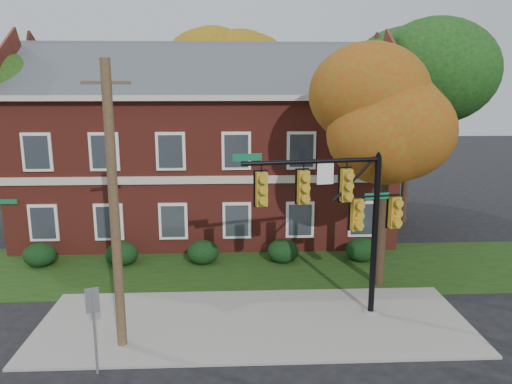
{
  "coord_description": "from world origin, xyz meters",
  "views": [
    {
      "loc": [
        -0.64,
        -14.07,
        7.71
      ],
      "look_at": [
        0.15,
        3.0,
        4.0
      ],
      "focal_mm": 35.0,
      "sensor_mm": 36.0,
      "label": 1
    }
  ],
  "objects_px": {
    "apartment_building": "(207,137)",
    "traffic_signal": "(344,206)",
    "hedge_center": "(203,252)",
    "tree_far_rear": "(232,66)",
    "utility_pole": "(114,209)",
    "hedge_far_left": "(40,255)",
    "hedge_left": "(122,253)",
    "tree_near_right": "(395,113)",
    "sign_post": "(93,316)",
    "hedge_right": "(283,251)",
    "tree_left_rear": "(3,106)",
    "tree_right_rear": "(419,76)",
    "hedge_far_right": "(362,250)"
  },
  "relations": [
    {
      "from": "hedge_far_left",
      "to": "hedge_far_right",
      "type": "bearing_deg",
      "value": 0.0
    },
    {
      "from": "hedge_right",
      "to": "tree_right_rear",
      "type": "bearing_deg",
      "value": 38.02
    },
    {
      "from": "hedge_left",
      "to": "tree_left_rear",
      "type": "height_order",
      "value": "tree_left_rear"
    },
    {
      "from": "tree_right_rear",
      "to": "apartment_building",
      "type": "bearing_deg",
      "value": -175.67
    },
    {
      "from": "tree_left_rear",
      "to": "tree_far_rear",
      "type": "height_order",
      "value": "tree_far_rear"
    },
    {
      "from": "traffic_signal",
      "to": "tree_right_rear",
      "type": "bearing_deg",
      "value": 50.97
    },
    {
      "from": "tree_far_rear",
      "to": "utility_pole",
      "type": "xyz_separation_m",
      "value": [
        -3.36,
        -20.05,
        -4.59
      ]
    },
    {
      "from": "hedge_left",
      "to": "apartment_building",
      "type": "bearing_deg",
      "value": 56.33
    },
    {
      "from": "tree_right_rear",
      "to": "tree_far_rear",
      "type": "bearing_deg",
      "value": 145.0
    },
    {
      "from": "apartment_building",
      "to": "hedge_far_left",
      "type": "bearing_deg",
      "value": -143.11
    },
    {
      "from": "tree_near_right",
      "to": "sign_post",
      "type": "height_order",
      "value": "tree_near_right"
    },
    {
      "from": "hedge_far_left",
      "to": "hedge_left",
      "type": "height_order",
      "value": "same"
    },
    {
      "from": "hedge_far_right",
      "to": "tree_left_rear",
      "type": "relative_size",
      "value": 0.16
    },
    {
      "from": "hedge_left",
      "to": "hedge_right",
      "type": "xyz_separation_m",
      "value": [
        7.0,
        0.0,
        0.0
      ]
    },
    {
      "from": "hedge_right",
      "to": "traffic_signal",
      "type": "bearing_deg",
      "value": -75.51
    },
    {
      "from": "hedge_left",
      "to": "hedge_right",
      "type": "distance_m",
      "value": 7.0
    },
    {
      "from": "apartment_building",
      "to": "hedge_far_left",
      "type": "relative_size",
      "value": 13.43
    },
    {
      "from": "hedge_left",
      "to": "tree_near_right",
      "type": "distance_m",
      "value": 12.68
    },
    {
      "from": "hedge_far_left",
      "to": "hedge_center",
      "type": "xyz_separation_m",
      "value": [
        7.0,
        0.0,
        0.0
      ]
    },
    {
      "from": "apartment_building",
      "to": "tree_far_rear",
      "type": "xyz_separation_m",
      "value": [
        1.34,
        7.84,
        3.86
      ]
    },
    {
      "from": "tree_far_rear",
      "to": "apartment_building",
      "type": "bearing_deg",
      "value": -99.71
    },
    {
      "from": "hedge_left",
      "to": "hedge_far_right",
      "type": "bearing_deg",
      "value": 0.0
    },
    {
      "from": "tree_left_rear",
      "to": "hedge_far_right",
      "type": "bearing_deg",
      "value": -13.89
    },
    {
      "from": "hedge_right",
      "to": "hedge_far_right",
      "type": "bearing_deg",
      "value": 0.0
    },
    {
      "from": "hedge_center",
      "to": "hedge_right",
      "type": "height_order",
      "value": "same"
    },
    {
      "from": "apartment_building",
      "to": "traffic_signal",
      "type": "distance_m",
      "value": 11.77
    },
    {
      "from": "tree_left_rear",
      "to": "tree_right_rear",
      "type": "height_order",
      "value": "tree_right_rear"
    },
    {
      "from": "tree_right_rear",
      "to": "traffic_signal",
      "type": "relative_size",
      "value": 1.7
    },
    {
      "from": "hedge_left",
      "to": "sign_post",
      "type": "relative_size",
      "value": 0.56
    },
    {
      "from": "hedge_far_right",
      "to": "tree_far_rear",
      "type": "height_order",
      "value": "tree_far_rear"
    },
    {
      "from": "tree_left_rear",
      "to": "hedge_right",
      "type": "bearing_deg",
      "value": -17.37
    },
    {
      "from": "apartment_building",
      "to": "hedge_far_left",
      "type": "height_order",
      "value": "apartment_building"
    },
    {
      "from": "hedge_center",
      "to": "traffic_signal",
      "type": "distance_m",
      "value": 8.02
    },
    {
      "from": "hedge_right",
      "to": "utility_pole",
      "type": "xyz_separation_m",
      "value": [
        -5.52,
        -6.95,
        3.73
      ]
    },
    {
      "from": "utility_pole",
      "to": "sign_post",
      "type": "distance_m",
      "value": 2.96
    },
    {
      "from": "hedge_left",
      "to": "tree_right_rear",
      "type": "relative_size",
      "value": 0.13
    },
    {
      "from": "hedge_left",
      "to": "tree_near_right",
      "type": "xyz_separation_m",
      "value": [
        10.72,
        -2.83,
        6.14
      ]
    },
    {
      "from": "hedge_left",
      "to": "tree_right_rear",
      "type": "xyz_separation_m",
      "value": [
        14.81,
        6.11,
        7.6
      ]
    },
    {
      "from": "hedge_right",
      "to": "utility_pole",
      "type": "distance_m",
      "value": 9.63
    },
    {
      "from": "utility_pole",
      "to": "sign_post",
      "type": "relative_size",
      "value": 3.38
    },
    {
      "from": "tree_near_right",
      "to": "tree_far_rear",
      "type": "xyz_separation_m",
      "value": [
        -5.88,
        15.93,
        2.17
      ]
    },
    {
      "from": "hedge_far_left",
      "to": "tree_near_right",
      "type": "distance_m",
      "value": 15.75
    },
    {
      "from": "hedge_far_right",
      "to": "traffic_signal",
      "type": "relative_size",
      "value": 0.22
    },
    {
      "from": "hedge_left",
      "to": "tree_far_rear",
      "type": "bearing_deg",
      "value": 69.71
    },
    {
      "from": "tree_left_rear",
      "to": "sign_post",
      "type": "relative_size",
      "value": 3.58
    },
    {
      "from": "tree_near_right",
      "to": "sign_post",
      "type": "distance_m",
      "value": 12.16
    },
    {
      "from": "hedge_center",
      "to": "apartment_building",
      "type": "bearing_deg",
      "value": 90.0
    },
    {
      "from": "hedge_right",
      "to": "tree_far_rear",
      "type": "xyz_separation_m",
      "value": [
        -2.16,
        13.09,
        8.32
      ]
    },
    {
      "from": "tree_right_rear",
      "to": "tree_left_rear",
      "type": "bearing_deg",
      "value": -174.64
    },
    {
      "from": "apartment_building",
      "to": "hedge_right",
      "type": "xyz_separation_m",
      "value": [
        3.5,
        -5.25,
        -4.46
      ]
    }
  ]
}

